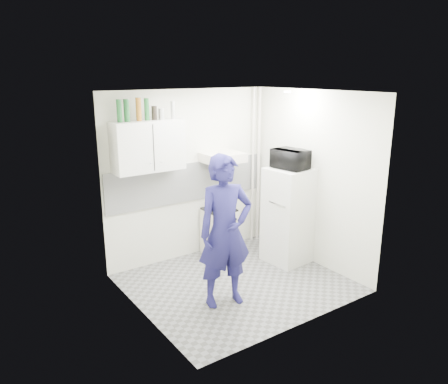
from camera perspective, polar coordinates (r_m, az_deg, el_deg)
floor at (r=6.21m, az=1.68°, el=-11.80°), size 2.80×2.80×0.00m
ceiling at (r=5.52m, az=1.90°, el=12.94°), size 2.80×2.80×0.00m
wall_back at (r=6.74m, az=-4.53°, el=2.19°), size 2.80×0.00×2.80m
wall_left at (r=5.06m, az=-11.11°, el=-2.59°), size 0.00×2.60×2.60m
wall_right at (r=6.63m, az=11.58°, el=1.69°), size 0.00×2.60×2.60m
person at (r=5.35m, az=0.16°, el=-5.17°), size 0.77×0.59×1.91m
stove at (r=7.01m, az=-0.62°, el=-5.24°), size 0.46×0.46×0.73m
fridge at (r=6.71m, az=8.40°, el=-3.06°), size 0.65×0.65×1.46m
stove_top at (r=6.88m, az=-0.63°, el=-2.29°), size 0.44×0.44×0.03m
saucepan at (r=6.93m, az=-0.58°, el=-1.65°), size 0.17×0.17×0.09m
microwave at (r=6.49m, az=8.70°, el=4.28°), size 0.56×0.42×0.29m
bottle_a at (r=5.93m, az=-13.52°, el=10.27°), size 0.07×0.07×0.30m
bottle_b at (r=5.97m, az=-12.60°, el=10.35°), size 0.08×0.08×0.30m
bottle_c at (r=6.04m, az=-11.09°, el=10.55°), size 0.07×0.07×0.31m
bottle_d at (r=6.09m, az=-10.06°, el=10.58°), size 0.07×0.07×0.30m
canister_a at (r=6.14m, az=-9.09°, el=10.15°), size 0.08×0.08×0.19m
canister_b at (r=6.18m, az=-8.20°, el=10.06°), size 0.08×0.08×0.15m
bottle_e at (r=6.26m, az=-6.72°, el=10.60°), size 0.06×0.06×0.24m
upper_cabinet at (r=6.14m, az=-9.89°, el=5.94°), size 1.00×0.35×0.70m
range_hood at (r=6.71m, az=-0.17°, el=4.54°), size 0.60×0.50×0.14m
backsplash at (r=6.75m, az=-4.45°, el=1.34°), size 2.74×0.03×0.60m
pipe_a at (r=7.40m, az=4.52°, el=3.39°), size 0.05×0.05×2.60m
pipe_b at (r=7.33m, az=3.79°, el=3.28°), size 0.04×0.04×2.60m
ceiling_spot_fixture at (r=6.32m, az=8.28°, el=12.84°), size 0.10×0.10×0.02m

